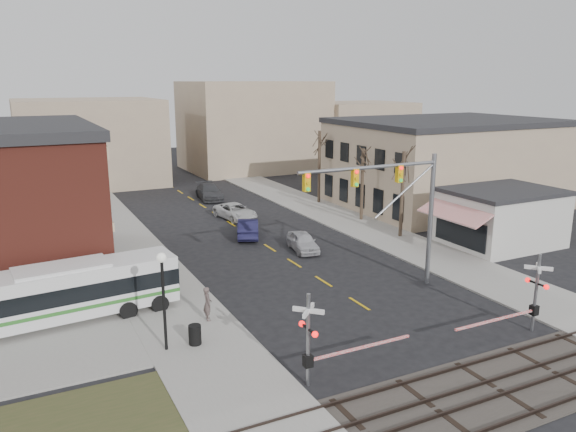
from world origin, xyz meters
The scene contains 22 objects.
ground centered at (0.00, 0.00, 0.00)m, with size 160.00×160.00×0.00m, color black.
sidewalk_west centered at (-9.50, 20.00, 0.06)m, with size 5.00×60.00×0.12m, color gray.
sidewalk_east centered at (9.50, 20.00, 0.06)m, with size 5.00×60.00×0.12m, color gray.
ballast_strip centered at (0.00, -8.00, 0.03)m, with size 160.00×5.00×0.06m, color #332D28.
rail_tracks centered at (0.00, -8.00, 0.12)m, with size 160.00×3.91×0.14m.
tan_building centered at (22.00, 20.00, 4.26)m, with size 20.30×15.30×8.50m.
awning_shop centered at (15.97, 7.00, 2.16)m, with size 9.74×6.20×4.30m.
tree_east_a centered at (10.50, 12.00, 3.50)m, with size 0.28×0.28×6.75m.
tree_east_b centered at (10.80, 18.00, 3.27)m, with size 0.28×0.28×6.30m.
tree_east_c centered at (11.00, 26.00, 3.72)m, with size 0.28×0.28×7.20m.
transit_bus centered at (-14.91, 6.63, 1.67)m, with size 11.62×3.57×2.94m.
traffic_signal_mast centered at (3.03, 2.98, 5.69)m, with size 9.16×0.30×8.00m.
rr_crossing_west centered at (-6.26, -4.28, 1.97)m, with size 5.60×1.36×4.00m.
rr_crossing_east centered at (5.39, -4.74, 1.97)m, with size 5.60×1.36×4.00m.
street_lamp centered at (-11.12, 1.21, 3.41)m, with size 0.44×0.44×4.65m.
trash_bin centered at (-9.77, 1.13, 0.59)m, with size 0.60×0.60×0.94m, color black.
car_a centered at (1.91, 12.33, 0.69)m, with size 1.62×4.03×1.37m, color #ACABB0.
car_b centered at (-0.27, 17.53, 0.76)m, with size 1.60×4.59×1.51m, color #171637.
car_c centered at (0.99, 23.55, 0.69)m, with size 2.29×4.96×1.38m, color #BABABA.
car_d centered at (1.68, 32.82, 0.78)m, with size 2.19×5.38×1.56m, color #36373A.
pedestrian_near centered at (-8.35, 3.48, 1.02)m, with size 0.65×0.43×1.79m, color #554644.
pedestrian_far centered at (-9.69, 6.49, 0.91)m, with size 0.76×0.60×1.57m, color #35425E.
Camera 1 is at (-16.67, -22.47, 12.21)m, focal length 35.00 mm.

